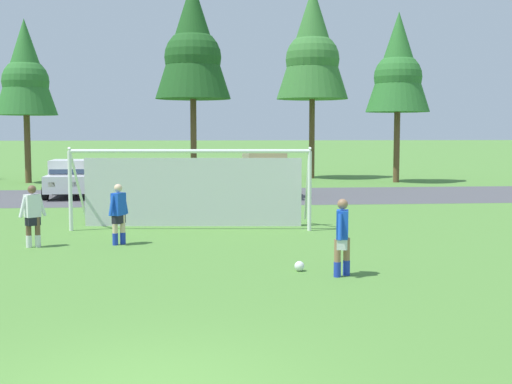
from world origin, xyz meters
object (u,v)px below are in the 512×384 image
Objects in this scene: parked_car_slot_far_left at (70,178)px; parked_car_slot_left at (143,179)px; soccer_ball at (299,266)px; player_midfield_center at (119,214)px; player_striker_near at (33,216)px; parked_car_slot_center_left at (214,178)px; soccer_goal at (192,187)px; player_defender_far at (342,237)px; parked_car_slot_center at (264,172)px.

parked_car_slot_far_left is 3.54m from parked_car_slot_left.
soccer_ball is 0.05× the size of parked_car_slot_left.
player_striker_near is at bearing -174.96° from player_midfield_center.
player_midfield_center is 13.49m from parked_car_slot_center_left.
soccer_goal is at bearing -95.80° from parked_car_slot_center_left.
parked_car_slot_left is at bearing -14.25° from parked_car_slot_far_left.
player_defender_far is at bearing -72.83° from parked_car_slot_left.
parked_car_slot_center reaches higher than soccer_ball.
soccer_ball is at bearing -65.60° from parked_car_slot_far_left.
soccer_ball is at bearing -74.83° from parked_car_slot_left.
parked_car_slot_left is at bearing 102.94° from soccer_goal.
parked_car_slot_center is (7.57, 13.37, 0.29)m from player_striker_near.
parked_car_slot_far_left is 0.99× the size of parked_car_slot_center_left.
soccer_goal is at bearing -61.68° from parked_car_slot_far_left.
parked_car_slot_center_left is at bearing 94.34° from soccer_ball.
player_striker_near is at bearing -119.51° from parked_car_slot_center.
parked_car_slot_far_left is at bearing 114.40° from soccer_ball.
parked_car_slot_center_left is at bearing 7.03° from parked_car_slot_left.
player_defender_far is 17.65m from parked_car_slot_center.
player_defender_far is 0.35× the size of parked_car_slot_center.
parked_car_slot_center_left is at bearing 96.80° from player_defender_far.
player_striker_near is (-6.49, 3.69, 0.71)m from soccer_ball.
player_defender_far is 20.11m from parked_car_slot_far_left.
parked_car_slot_center_left is 0.93× the size of parked_car_slot_center.
soccer_ball is 19.25m from parked_car_slot_far_left.
soccer_goal reaches higher than soccer_ball.
parked_car_slot_far_left is at bearing 105.02° from player_midfield_center.
parked_car_slot_center_left is at bearing 84.20° from soccer_goal.
parked_car_slot_far_left is at bearing 118.32° from soccer_goal.
player_striker_near and player_midfield_center have the same top height.
parked_car_slot_center is (3.38, 10.02, -0.18)m from soccer_goal.
parked_car_slot_center is at bearing 67.85° from player_midfield_center.
parked_car_slot_center reaches higher than parked_car_slot_far_left.
soccer_goal is 1.77× the size of parked_car_slot_far_left.
player_defender_far is at bearing -30.35° from player_striker_near.
soccer_goal is 10.57m from parked_car_slot_center.
soccer_goal is 5.39m from player_striker_near.
player_midfield_center is 0.35× the size of parked_car_slot_center.
player_striker_near is 0.35× the size of parked_car_slot_center.
parked_car_slot_left is at bearing 81.30° from player_striker_near.
parked_car_slot_center_left is (3.22, 0.40, 0.00)m from parked_car_slot_left.
player_striker_near is 0.38× the size of parked_car_slot_far_left.
soccer_ball is 17.13m from parked_car_slot_center.
player_defender_far is 17.75m from parked_car_slot_center_left.
player_striker_near is 8.46m from player_defender_far.
player_midfield_center and player_defender_far have the same top height.
parked_car_slot_center_left is (-2.10, 17.63, 0.05)m from player_defender_far.
parked_car_slot_far_left is at bearing 165.75° from parked_car_slot_left.
player_striker_near is at bearing -84.00° from parked_car_slot_far_left.
player_defender_far is at bearing -83.20° from parked_car_slot_center_left.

